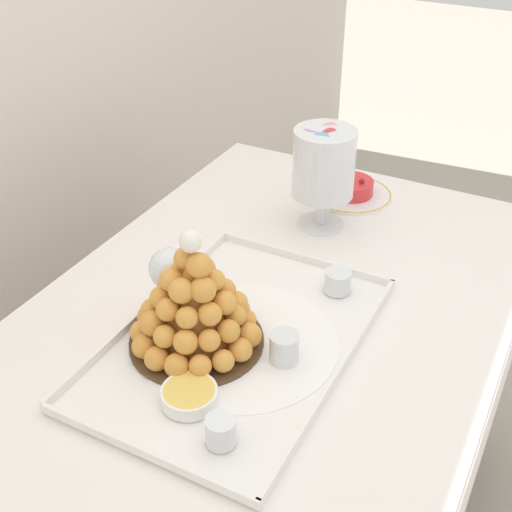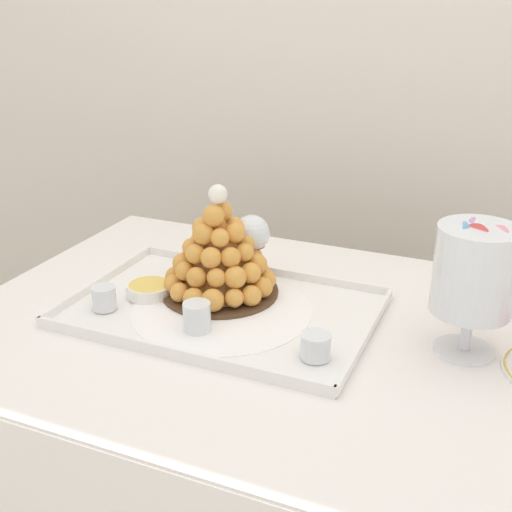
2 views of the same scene
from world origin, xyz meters
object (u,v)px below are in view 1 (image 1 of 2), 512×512
object	(u,v)px
serving_tray	(237,342)
dessert_cup_mid_left	(284,349)
croquembouche	(194,304)
macaron_goblet	(324,165)
creme_brulee_ramekin	(188,395)
fruit_tart_plate	(351,190)
wine_glass	(170,271)
dessert_cup_centre	(338,282)
dessert_cup_left	(221,432)

from	to	relation	value
serving_tray	dessert_cup_mid_left	bearing A→B (deg)	-93.47
croquembouche	macaron_goblet	size ratio (longest dim) A/B	0.97
creme_brulee_ramekin	serving_tray	bearing A→B (deg)	0.81
fruit_tart_plate	wine_glass	bearing A→B (deg)	169.54
dessert_cup_mid_left	dessert_cup_centre	distance (m)	0.24
dessert_cup_left	dessert_cup_mid_left	size ratio (longest dim) A/B	0.87
dessert_cup_left	fruit_tart_plate	xyz separation A→B (m)	(0.86, 0.12, -0.02)
croquembouche	dessert_cup_left	xyz separation A→B (m)	(-0.18, -0.16, -0.07)
dessert_cup_centre	macaron_goblet	bearing A→B (deg)	30.32
croquembouche	serving_tray	bearing A→B (deg)	-59.67
serving_tray	fruit_tart_plate	world-z (taller)	fruit_tart_plate
croquembouche	dessert_cup_mid_left	distance (m)	0.18
dessert_cup_mid_left	wine_glass	bearing A→B (deg)	88.01
dessert_cup_centre	wine_glass	size ratio (longest dim) A/B	0.33
dessert_cup_mid_left	creme_brulee_ramekin	size ratio (longest dim) A/B	0.59
croquembouche	creme_brulee_ramekin	world-z (taller)	croquembouche
serving_tray	croquembouche	bearing A→B (deg)	120.33
fruit_tart_plate	macaron_goblet	bearing A→B (deg)	176.15
dessert_cup_left	dessert_cup_mid_left	bearing A→B (deg)	-1.36
dessert_cup_mid_left	creme_brulee_ramekin	world-z (taller)	dessert_cup_mid_left
dessert_cup_left	wine_glass	bearing A→B (deg)	46.40
creme_brulee_ramekin	wine_glass	xyz separation A→B (m)	(0.17, 0.14, 0.10)
serving_tray	croquembouche	size ratio (longest dim) A/B	2.44
wine_glass	fruit_tart_plate	bearing A→B (deg)	-10.46
macaron_goblet	creme_brulee_ramekin	bearing A→B (deg)	-176.71
macaron_goblet	croquembouche	bearing A→B (deg)	176.54
dessert_cup_left	dessert_cup_mid_left	distance (m)	0.21
dessert_cup_left	dessert_cup_centre	world-z (taller)	dessert_cup_left
dessert_cup_left	macaron_goblet	xyz separation A→B (m)	(0.69, 0.13, 0.13)
croquembouche	creme_brulee_ramekin	bearing A→B (deg)	-152.97
dessert_cup_mid_left	dessert_cup_centre	xyz separation A→B (m)	(0.24, -0.01, -0.00)
serving_tray	dessert_cup_centre	size ratio (longest dim) A/B	11.21
dessert_cup_left	dessert_cup_centre	distance (m)	0.45
fruit_tart_plate	dessert_cup_centre	bearing A→B (deg)	-162.76
macaron_goblet	fruit_tart_plate	bearing A→B (deg)	-3.85
serving_tray	dessert_cup_left	world-z (taller)	dessert_cup_left
dessert_cup_mid_left	dessert_cup_centre	world-z (taller)	dessert_cup_mid_left
serving_tray	dessert_cup_mid_left	distance (m)	0.10
creme_brulee_ramekin	fruit_tart_plate	size ratio (longest dim) A/B	0.45
serving_tray	dessert_cup_centre	world-z (taller)	dessert_cup_centre
creme_brulee_ramekin	wine_glass	distance (m)	0.24
serving_tray	croquembouche	world-z (taller)	croquembouche
dessert_cup_centre	creme_brulee_ramekin	bearing A→B (deg)	165.80
creme_brulee_ramekin	croquembouche	bearing A→B (deg)	27.03
macaron_goblet	wine_glass	xyz separation A→B (m)	(-0.47, 0.11, -0.04)
dessert_cup_centre	fruit_tart_plate	distance (m)	0.43
creme_brulee_ramekin	fruit_tart_plate	xyz separation A→B (m)	(0.81, 0.03, -0.01)
fruit_tart_plate	wine_glass	size ratio (longest dim) A/B	1.30
serving_tray	fruit_tart_plate	size ratio (longest dim) A/B	2.85
croquembouche	fruit_tart_plate	xyz separation A→B (m)	(0.68, -0.04, -0.08)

